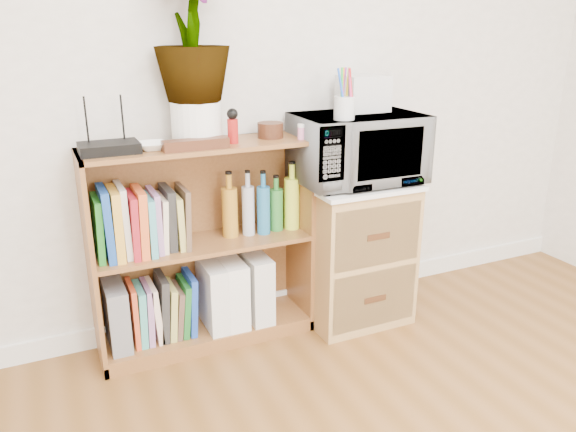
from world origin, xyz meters
TOP-DOWN VIEW (x-y plane):
  - skirting_board at (0.00, 2.24)m, footprint 4.00×0.02m
  - bookshelf at (-0.35, 2.10)m, footprint 1.00×0.30m
  - wicker_unit at (0.40, 2.02)m, footprint 0.50×0.45m
  - microwave at (0.40, 2.02)m, footprint 0.59×0.41m
  - pen_cup at (0.26, 1.91)m, footprint 0.09×0.09m
  - small_appliance at (0.47, 2.09)m, footprint 0.21×0.18m
  - router at (-0.72, 2.08)m, footprint 0.23×0.16m
  - white_bowl at (-0.55, 2.07)m, footprint 0.13×0.13m
  - plant_pot at (-0.35, 2.12)m, footprint 0.21×0.21m
  - potted_plant at (-0.35, 2.12)m, footprint 0.31×0.31m
  - trinket_box at (-0.39, 2.00)m, footprint 0.27×0.07m
  - kokeshi_doll at (-0.20, 2.06)m, footprint 0.05×0.05m
  - wooden_bowl at (-0.01, 2.11)m, footprint 0.12×0.12m
  - paint_jars at (0.13, 2.01)m, footprint 0.10×0.04m
  - file_box at (-0.76, 2.10)m, footprint 0.09×0.23m
  - magazine_holder_left at (-0.31, 2.09)m, footprint 0.10×0.26m
  - magazine_holder_mid at (-0.23, 2.09)m, footprint 0.10×0.26m
  - magazine_holder_right at (-0.10, 2.09)m, footprint 0.10×0.26m
  - cookbooks at (-0.62, 2.10)m, footprint 0.40×0.20m
  - liquor_bottles at (-0.05, 2.10)m, footprint 0.38×0.07m
  - lower_books at (-0.56, 2.10)m, footprint 0.29×0.19m

SIDE VIEW (x-z plane):
  - skirting_board at x=0.00m, z-range 0.00..0.10m
  - lower_books at x=-0.56m, z-range 0.05..0.35m
  - file_box at x=-0.76m, z-range 0.07..0.36m
  - magazine_holder_left at x=-0.31m, z-range 0.07..0.39m
  - magazine_holder_mid at x=-0.23m, z-range 0.07..0.39m
  - magazine_holder_right at x=-0.10m, z-range 0.07..0.40m
  - wicker_unit at x=0.40m, z-range 0.00..0.70m
  - bookshelf at x=-0.35m, z-range 0.00..0.95m
  - cookbooks at x=-0.62m, z-range 0.48..0.79m
  - liquor_bottles at x=-0.05m, z-range 0.49..0.81m
  - microwave at x=0.40m, z-range 0.72..1.04m
  - white_bowl at x=-0.55m, z-range 0.95..0.98m
  - router at x=-0.72m, z-range 0.95..0.99m
  - trinket_box at x=-0.39m, z-range 0.95..0.99m
  - paint_jars at x=0.13m, z-range 0.95..1.00m
  - wooden_bowl at x=-0.01m, z-range 0.95..1.02m
  - kokeshi_doll at x=-0.20m, z-range 0.95..1.05m
  - plant_pot at x=-0.35m, z-range 0.95..1.13m
  - pen_cup at x=0.26m, z-range 1.04..1.15m
  - small_appliance at x=0.47m, z-range 1.04..1.21m
  - potted_plant at x=-0.35m, z-range 1.13..1.69m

